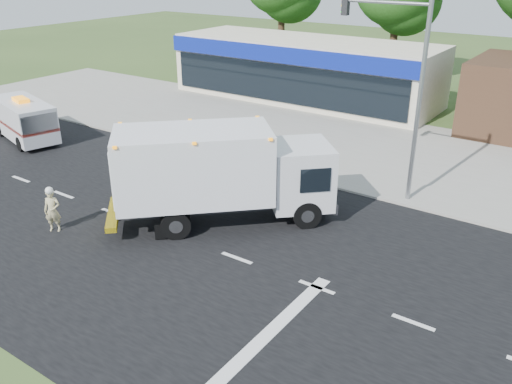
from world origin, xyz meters
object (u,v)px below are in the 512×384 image
Objects in this scene: emergency_worker at (52,209)px; traffic_signal_pole at (405,78)px; ems_box_truck at (219,169)px; ambulance_van at (25,120)px.

traffic_signal_pole is at bearing 13.38° from emergency_worker.
traffic_signal_pole is at bearing 7.92° from ems_box_truck.
traffic_signal_pole is at bearing 27.54° from ambulance_van.
emergency_worker is (-4.45, -4.02, -1.24)m from ems_box_truck.
emergency_worker is at bearing -132.47° from traffic_signal_pole.
ems_box_truck is 6.12m from emergency_worker.
ems_box_truck reaches higher than emergency_worker.
ambulance_van is (-9.96, 5.67, 0.32)m from emergency_worker.
emergency_worker is 11.46m from ambulance_van.
ems_box_truck is 1.45× the size of ambulance_van.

